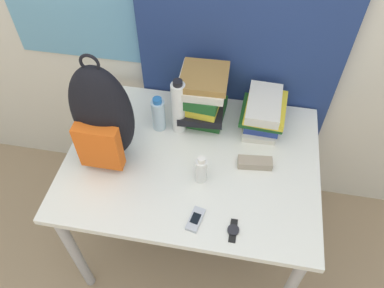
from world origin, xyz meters
name	(u,v)px	position (x,y,z in m)	size (l,w,h in m)	color
wall_back	(212,3)	(0.00, 0.93, 1.25)	(6.00, 0.06, 2.50)	silver
curtain_blue	(243,12)	(0.14, 0.88, 1.25)	(0.96, 0.04, 2.50)	navy
desk	(192,171)	(0.00, 0.42, 0.68)	(1.13, 0.85, 0.77)	silver
backpack	(102,117)	(-0.37, 0.39, 1.01)	(0.26, 0.20, 0.54)	black
book_stack_left	(202,95)	(0.00, 0.70, 0.91)	(0.24, 0.29, 0.27)	#1E5623
book_stack_center	(263,112)	(0.29, 0.69, 0.86)	(0.22, 0.28, 0.16)	silver
water_bottle	(159,114)	(-0.19, 0.59, 0.86)	(0.06, 0.06, 0.18)	silver
sports_bottle	(179,107)	(-0.09, 0.59, 0.92)	(0.07, 0.07, 0.30)	white
sunscreen_bottle	(201,170)	(0.06, 0.32, 0.84)	(0.05, 0.05, 0.14)	white
cell_phone	(195,219)	(0.07, 0.12, 0.78)	(0.07, 0.11, 0.02)	#B7BCC6
sunglasses_case	(255,163)	(0.28, 0.43, 0.79)	(0.16, 0.07, 0.04)	gray
wristwatch	(233,230)	(0.22, 0.10, 0.78)	(0.05, 0.10, 0.01)	black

